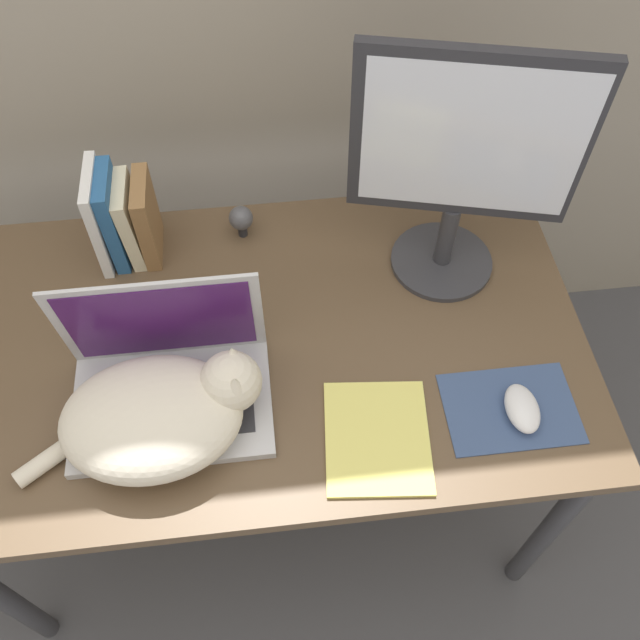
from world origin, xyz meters
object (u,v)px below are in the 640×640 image
(external_monitor, at_px, (463,163))
(webcam, at_px, (241,219))
(laptop, at_px, (169,380))
(computer_mouse, at_px, (522,408))
(cat, at_px, (160,414))
(notepad, at_px, (377,437))
(book_row, at_px, (123,218))

(external_monitor, height_order, webcam, external_monitor)
(laptop, bearing_deg, computer_mouse, -10.40)
(cat, height_order, webcam, cat)
(cat, xyz_separation_m, external_monitor, (0.57, 0.33, 0.21))
(computer_mouse, bearing_deg, laptop, 169.60)
(computer_mouse, bearing_deg, external_monitor, 99.85)
(notepad, bearing_deg, webcam, 112.35)
(laptop, height_order, book_row, laptop)
(external_monitor, bearing_deg, computer_mouse, -80.15)
(laptop, xyz_separation_m, cat, (-0.01, -0.08, 0.02))
(laptop, relative_size, external_monitor, 0.71)
(computer_mouse, distance_m, webcam, 0.69)
(external_monitor, bearing_deg, notepad, -117.56)
(cat, relative_size, notepad, 1.84)
(external_monitor, bearing_deg, webcam, 162.47)
(cat, relative_size, webcam, 5.65)
(external_monitor, xyz_separation_m, computer_mouse, (0.06, -0.37, -0.26))
(cat, xyz_separation_m, notepad, (0.37, -0.06, -0.06))
(computer_mouse, height_order, book_row, book_row)
(computer_mouse, bearing_deg, notepad, -176.16)
(webcam, bearing_deg, notepad, -67.65)
(book_row, bearing_deg, cat, -79.99)
(laptop, bearing_deg, cat, -97.71)
(laptop, height_order, computer_mouse, laptop)
(webcam, bearing_deg, external_monitor, -17.53)
(laptop, height_order, webcam, laptop)
(external_monitor, distance_m, notepad, 0.51)
(computer_mouse, xyz_separation_m, webcam, (-0.48, 0.50, 0.03))
(laptop, bearing_deg, webcam, 69.02)
(laptop, xyz_separation_m, webcam, (0.15, 0.38, -0.00))
(laptop, relative_size, computer_mouse, 3.60)
(cat, bearing_deg, book_row, 100.01)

